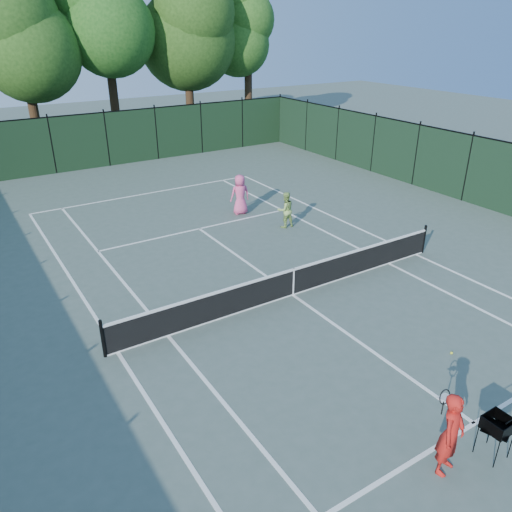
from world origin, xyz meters
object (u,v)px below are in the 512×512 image
coach (451,434)px  loose_ball_midcourt (452,353)px  player_green (285,210)px  player_pink (240,195)px  ball_hopper (498,424)px

coach → loose_ball_midcourt: bearing=18.7°
player_green → loose_ball_midcourt: (-1.45, -9.29, -0.70)m
coach → player_pink: (3.81, 13.86, 0.01)m
player_green → loose_ball_midcourt: bearing=86.3°
ball_hopper → player_green: bearing=53.7°
player_pink → ball_hopper: size_ratio=1.89×
player_pink → player_green: 2.44m
player_green → player_pink: bearing=-67.2°
player_green → ball_hopper: (-3.52, -11.80, 0.04)m
ball_hopper → loose_ball_midcourt: ball_hopper is taller
ball_hopper → player_pink: bearing=59.1°
player_pink → ball_hopper: (-2.78, -14.12, -0.09)m
coach → loose_ball_midcourt: 3.92m
player_green → ball_hopper: player_green is taller
player_pink → player_green: size_ratio=1.18×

